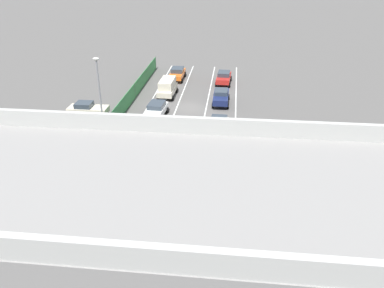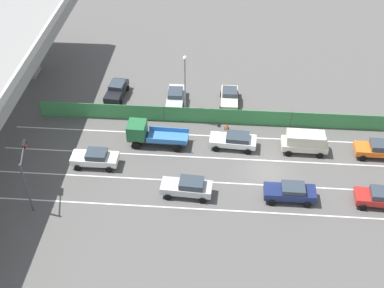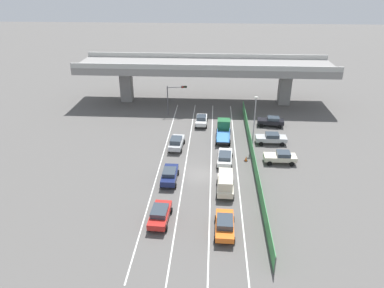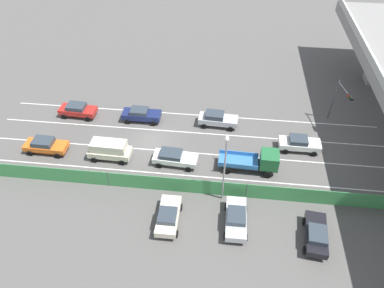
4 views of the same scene
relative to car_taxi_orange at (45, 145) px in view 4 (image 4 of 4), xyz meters
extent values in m
plane|color=#565451|center=(-3.19, 10.83, -0.90)|extent=(300.00, 300.00, 0.00)
cube|color=silver|center=(-8.27, 14.82, -0.89)|extent=(0.14, 43.99, 0.01)
cube|color=silver|center=(-4.88, 14.82, -0.89)|extent=(0.14, 43.99, 0.01)
cube|color=silver|center=(-1.49, 14.82, -0.89)|extent=(0.14, 43.99, 0.01)
cube|color=silver|center=(1.89, 14.82, -0.89)|extent=(0.14, 43.99, 0.01)
cube|color=gray|center=(-18.52, 38.82, 2.26)|extent=(2.16, 2.16, 6.33)
cube|color=#3D8E4C|center=(4.09, 14.82, 0.02)|extent=(0.06, 39.99, 1.83)
cylinder|color=#4C514C|center=(4.09, 8.16, 0.02)|extent=(0.10, 0.10, 1.83)
cylinder|color=#4C514C|center=(4.09, 21.49, 0.02)|extent=(0.10, 0.10, 1.83)
cube|color=orange|center=(0.00, 0.05, -0.13)|extent=(1.85, 4.61, 0.57)
cube|color=#333D47|center=(0.00, -0.14, 0.44)|extent=(1.59, 2.14, 0.57)
cylinder|color=black|center=(-0.85, 1.62, -0.58)|extent=(0.23, 0.64, 0.64)
cylinder|color=black|center=(0.91, 1.59, -0.58)|extent=(0.23, 0.64, 0.64)
cylinder|color=black|center=(-0.91, -1.49, -0.58)|extent=(0.23, 0.64, 0.64)
cylinder|color=black|center=(0.85, -1.52, -0.58)|extent=(0.23, 0.64, 0.64)
cube|color=silver|center=(-3.32, 27.21, -0.10)|extent=(1.78, 4.43, 0.64)
cube|color=#333D47|center=(-3.32, 26.99, 0.49)|extent=(1.56, 1.89, 0.53)
cylinder|color=black|center=(-4.19, 28.72, -0.58)|extent=(0.22, 0.64, 0.64)
cylinder|color=black|center=(-2.44, 28.71, -0.58)|extent=(0.22, 0.64, 0.64)
cylinder|color=black|center=(-4.21, 25.71, -0.58)|extent=(0.22, 0.64, 0.64)
cylinder|color=black|center=(-2.46, 25.70, -0.58)|extent=(0.22, 0.64, 0.64)
cube|color=red|center=(-6.54, 1.27, -0.11)|extent=(2.00, 4.47, 0.62)
cube|color=#333D47|center=(-6.55, 1.16, 0.46)|extent=(1.67, 2.21, 0.52)
cylinder|color=black|center=(-7.35, 2.80, -0.58)|extent=(0.25, 0.65, 0.64)
cylinder|color=black|center=(-5.58, 2.71, -0.58)|extent=(0.25, 0.65, 0.64)
cylinder|color=black|center=(-7.51, -0.17, -0.58)|extent=(0.25, 0.65, 0.64)
cylinder|color=black|center=(-5.73, -0.27, -0.58)|extent=(0.25, 0.65, 0.64)
cube|color=#B7BABC|center=(-6.57, 18.21, -0.08)|extent=(2.00, 4.63, 0.68)
cube|color=#333D47|center=(-6.59, 17.76, 0.55)|extent=(1.65, 2.20, 0.58)
cylinder|color=black|center=(-7.34, 19.80, -0.58)|extent=(0.26, 0.65, 0.64)
cylinder|color=black|center=(-5.61, 19.70, -0.58)|extent=(0.26, 0.65, 0.64)
cylinder|color=black|center=(-7.52, 16.72, -0.58)|extent=(0.26, 0.65, 0.64)
cylinder|color=black|center=(-5.79, 16.62, -0.58)|extent=(0.26, 0.65, 0.64)
cube|color=white|center=(0.32, 14.16, -0.12)|extent=(2.10, 4.68, 0.59)
cube|color=#333D47|center=(0.29, 13.71, 0.41)|extent=(1.73, 2.35, 0.47)
cylinder|color=black|center=(-0.48, 15.77, -0.58)|extent=(0.26, 0.65, 0.64)
cylinder|color=black|center=(1.33, 15.66, -0.58)|extent=(0.26, 0.65, 0.64)
cylinder|color=black|center=(-0.68, 12.67, -0.58)|extent=(0.26, 0.65, 0.64)
cylinder|color=black|center=(1.13, 12.55, -0.58)|extent=(0.26, 0.65, 0.64)
cube|color=navy|center=(-6.49, 9.11, -0.07)|extent=(1.74, 4.54, 0.69)
cube|color=#333D47|center=(-6.49, 8.87, 0.50)|extent=(1.52, 2.02, 0.45)
cylinder|color=black|center=(-7.34, 10.66, -0.58)|extent=(0.22, 0.64, 0.64)
cylinder|color=black|center=(-5.62, 10.65, -0.58)|extent=(0.22, 0.64, 0.64)
cylinder|color=black|center=(-7.35, 7.57, -0.58)|extent=(0.22, 0.64, 0.64)
cylinder|color=black|center=(-5.63, 7.57, -0.58)|extent=(0.22, 0.64, 0.64)
cube|color=beige|center=(0.21, 7.17, -0.09)|extent=(1.92, 4.49, 0.66)
cube|color=beige|center=(0.21, 7.17, 0.75)|extent=(1.68, 3.68, 1.02)
cylinder|color=black|center=(-0.67, 8.70, -0.58)|extent=(0.23, 0.64, 0.64)
cylinder|color=black|center=(1.15, 8.66, -0.58)|extent=(0.23, 0.64, 0.64)
cylinder|color=black|center=(-0.74, 5.68, -0.58)|extent=(0.23, 0.64, 0.64)
cylinder|color=black|center=(1.08, 5.64, -0.58)|extent=(0.23, 0.64, 0.64)
cube|color=black|center=(0.24, 21.60, -0.17)|extent=(1.77, 6.01, 0.25)
cube|color=#236638|center=(0.31, 23.69, 0.72)|extent=(2.02, 1.85, 1.54)
cube|color=#3875BC|center=(0.21, 20.64, 0.00)|extent=(2.09, 4.09, 0.10)
cube|color=#3875BC|center=(-0.73, 20.67, 0.26)|extent=(0.21, 4.02, 0.52)
cube|color=#3875BC|center=(1.14, 20.60, 0.26)|extent=(0.21, 4.02, 0.52)
cylinder|color=black|center=(-0.67, 23.66, -0.50)|extent=(0.29, 0.81, 0.80)
cylinder|color=black|center=(1.28, 23.60, -0.50)|extent=(0.29, 0.81, 0.80)
cylinder|color=black|center=(-0.81, 19.61, -0.50)|extent=(0.29, 0.81, 0.80)
cylinder|color=black|center=(1.15, 19.55, -0.50)|extent=(0.29, 0.81, 0.80)
cube|color=beige|center=(7.65, 14.63, -0.11)|extent=(4.26, 1.83, 0.62)
cube|color=#333D47|center=(8.06, 14.63, 0.46)|extent=(1.73, 1.60, 0.50)
cylinder|color=black|center=(6.21, 13.72, -0.58)|extent=(0.64, 0.22, 0.64)
cylinder|color=black|center=(6.20, 15.53, -0.58)|extent=(0.64, 0.22, 0.64)
cylinder|color=black|center=(9.10, 13.73, -0.58)|extent=(0.64, 0.22, 0.64)
cylinder|color=black|center=(9.09, 15.54, -0.58)|extent=(0.64, 0.22, 0.64)
cube|color=#B2B5B7|center=(7.29, 20.57, -0.10)|extent=(4.54, 1.85, 0.63)
cube|color=#333D47|center=(7.41, 20.58, 0.47)|extent=(1.92, 1.60, 0.51)
cylinder|color=black|center=(5.77, 19.66, -0.58)|extent=(0.64, 0.23, 0.64)
cylinder|color=black|center=(5.75, 21.45, -0.58)|extent=(0.64, 0.23, 0.64)
cylinder|color=black|center=(8.84, 19.70, -0.58)|extent=(0.64, 0.23, 0.64)
cylinder|color=black|center=(8.82, 21.49, -0.58)|extent=(0.64, 0.23, 0.64)
cube|color=black|center=(8.13, 27.34, -0.09)|extent=(4.45, 2.16, 0.65)
cube|color=#333D47|center=(8.54, 27.30, 0.47)|extent=(2.03, 1.71, 0.47)
cylinder|color=black|center=(6.59, 26.62, -0.58)|extent=(0.66, 0.28, 0.64)
cylinder|color=black|center=(6.76, 28.35, -0.58)|extent=(0.66, 0.28, 0.64)
cylinder|color=black|center=(9.49, 26.33, -0.58)|extent=(0.66, 0.28, 0.64)
cylinder|color=black|center=(9.67, 28.06, -0.58)|extent=(0.66, 0.28, 0.64)
cylinder|color=#47474C|center=(-9.45, 31.34, 1.78)|extent=(0.18, 0.18, 5.36)
cylinder|color=#47474C|center=(-7.86, 31.71, 4.16)|extent=(3.21, 0.86, 0.12)
cube|color=black|center=(-6.59, 32.01, 4.16)|extent=(1.00, 0.49, 0.32)
sphere|color=red|center=(-6.85, 31.78, 4.16)|extent=(0.20, 0.20, 0.20)
sphere|color=#3B2806|center=(-6.55, 31.85, 4.16)|extent=(0.20, 0.20, 0.20)
sphere|color=black|center=(-6.26, 31.92, 4.16)|extent=(0.20, 0.20, 0.20)
cylinder|color=gray|center=(4.44, 19.24, 2.80)|extent=(0.16, 0.16, 7.39)
ellipsoid|color=silver|center=(4.44, 19.24, 6.67)|extent=(0.60, 0.36, 0.28)
cone|color=orange|center=(3.20, 14.80, -0.52)|extent=(0.36, 0.36, 0.75)
cube|color=black|center=(3.20, 14.80, -0.88)|extent=(0.47, 0.47, 0.03)
camera|label=1|loc=(-7.73, 52.10, 15.16)|focal=36.00mm
camera|label=2|loc=(-37.43, 15.45, 31.11)|focal=46.19mm
camera|label=3|loc=(-1.46, -27.72, 22.06)|focal=33.13mm
camera|label=4|loc=(26.72, 18.86, 25.91)|focal=33.69mm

